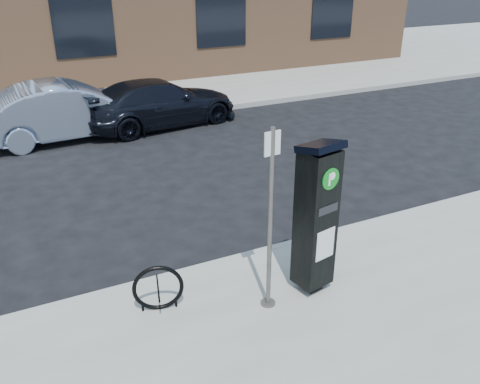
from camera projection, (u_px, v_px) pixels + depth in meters
ground at (248, 261)px, 7.98m from camera, size 120.00×120.00×0.00m
sidewalk_far at (81, 80)px, 19.33m from camera, size 60.00×12.00×0.15m
curb_near at (248, 258)px, 7.93m from camera, size 60.00×0.12×0.16m
curb_far at (120, 122)px, 14.47m from camera, size 60.00×0.12×0.16m
parking_kiosk at (316, 217)px, 6.62m from camera, size 0.57×0.53×2.17m
sign_pole at (270, 223)px, 6.24m from camera, size 0.22×0.20×2.45m
bike_rack at (158, 288)px, 6.53m from camera, size 0.65×0.22×0.66m
car_silver at (69, 110)px, 13.11m from camera, size 4.57×1.85×1.48m
car_dark at (159, 103)px, 14.12m from camera, size 4.68×2.42×1.30m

